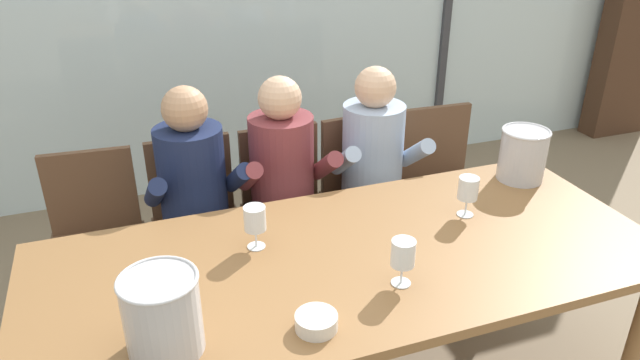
# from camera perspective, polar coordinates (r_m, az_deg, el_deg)

# --- Properties ---
(ground) EXTENTS (14.00, 14.00, 0.00)m
(ground) POSITION_cam_1_polar(r_m,az_deg,el_deg) (3.43, -3.73, -8.96)
(ground) COLOR #847056
(window_glass_panel) EXTENTS (7.59, 0.03, 2.60)m
(window_glass_panel) POSITION_cam_1_polar(r_m,az_deg,el_deg) (4.09, -9.58, 16.54)
(window_glass_panel) COLOR silver
(window_glass_panel) RESTS_ON ground
(dining_table) EXTENTS (2.39, 1.01, 0.75)m
(dining_table) POSITION_cam_1_polar(r_m,az_deg,el_deg) (2.26, 3.05, -8.70)
(dining_table) COLOR olive
(dining_table) RESTS_ON ground
(chair_near_curtain) EXTENTS (0.47, 0.47, 0.89)m
(chair_near_curtain) POSITION_cam_1_polar(r_m,az_deg,el_deg) (3.02, -20.99, -4.57)
(chair_near_curtain) COLOR brown
(chair_near_curtain) RESTS_ON ground
(chair_left_of_center) EXTENTS (0.44, 0.44, 0.89)m
(chair_left_of_center) POSITION_cam_1_polar(r_m,az_deg,el_deg) (3.02, -11.90, -3.17)
(chair_left_of_center) COLOR brown
(chair_left_of_center) RESTS_ON ground
(chair_center) EXTENTS (0.44, 0.44, 0.89)m
(chair_center) POSITION_cam_1_polar(r_m,az_deg,el_deg) (3.09, -3.36, -1.86)
(chair_center) COLOR brown
(chair_center) RESTS_ON ground
(chair_right_of_center) EXTENTS (0.47, 0.47, 0.89)m
(chair_right_of_center) POSITION_cam_1_polar(r_m,az_deg,el_deg) (3.24, 4.35, -0.46)
(chair_right_of_center) COLOR brown
(chair_right_of_center) RESTS_ON ground
(chair_near_window_right) EXTENTS (0.46, 0.46, 0.89)m
(chair_near_window_right) POSITION_cam_1_polar(r_m,az_deg,el_deg) (3.44, 11.63, 0.65)
(chair_near_window_right) COLOR brown
(chair_near_window_right) RESTS_ON ground
(person_navy_polo) EXTENTS (0.48, 0.62, 1.20)m
(person_navy_polo) POSITION_cam_1_polar(r_m,az_deg,el_deg) (2.80, -11.87, -1.60)
(person_navy_polo) COLOR #192347
(person_navy_polo) RESTS_ON ground
(person_maroon_top) EXTENTS (0.47, 0.62, 1.20)m
(person_maroon_top) POSITION_cam_1_polar(r_m,az_deg,el_deg) (2.88, -3.29, -0.24)
(person_maroon_top) COLOR brown
(person_maroon_top) RESTS_ON ground
(person_pale_blue_shirt) EXTENTS (0.49, 0.63, 1.20)m
(person_pale_blue_shirt) POSITION_cam_1_polar(r_m,az_deg,el_deg) (3.04, 5.57, 1.17)
(person_pale_blue_shirt) COLOR #9EB2D1
(person_pale_blue_shirt) RESTS_ON ground
(ice_bucket_primary) EXTENTS (0.23, 0.23, 0.26)m
(ice_bucket_primary) POSITION_cam_1_polar(r_m,az_deg,el_deg) (1.80, -15.09, -12.41)
(ice_bucket_primary) COLOR #B7B7BC
(ice_bucket_primary) RESTS_ON dining_table
(ice_bucket_secondary) EXTENTS (0.22, 0.22, 0.25)m
(ice_bucket_secondary) POSITION_cam_1_polar(r_m,az_deg,el_deg) (2.88, 19.12, 2.40)
(ice_bucket_secondary) COLOR #B7B7BC
(ice_bucket_secondary) RESTS_ON dining_table
(tasting_bowl) EXTENTS (0.14, 0.14, 0.05)m
(tasting_bowl) POSITION_cam_1_polar(r_m,az_deg,el_deg) (1.88, -0.36, -13.62)
(tasting_bowl) COLOR silver
(tasting_bowl) RESTS_ON dining_table
(wine_glass_by_left_taster) EXTENTS (0.08, 0.08, 0.17)m
(wine_glass_by_left_taster) POSITION_cam_1_polar(r_m,az_deg,el_deg) (2.22, -6.35, -3.92)
(wine_glass_by_left_taster) COLOR silver
(wine_glass_by_left_taster) RESTS_ON dining_table
(wine_glass_near_bucket) EXTENTS (0.08, 0.08, 0.17)m
(wine_glass_near_bucket) POSITION_cam_1_polar(r_m,az_deg,el_deg) (2.03, 8.07, -7.24)
(wine_glass_near_bucket) COLOR silver
(wine_glass_near_bucket) RESTS_ON dining_table
(wine_glass_center_pour) EXTENTS (0.08, 0.08, 0.17)m
(wine_glass_center_pour) POSITION_cam_1_polar(r_m,az_deg,el_deg) (2.49, 14.20, -0.95)
(wine_glass_center_pour) COLOR silver
(wine_glass_center_pour) RESTS_ON dining_table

